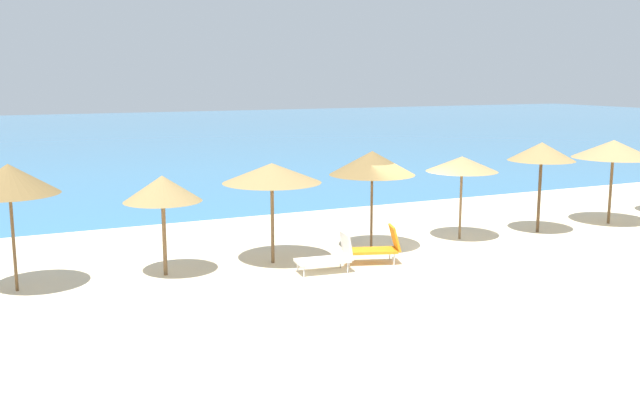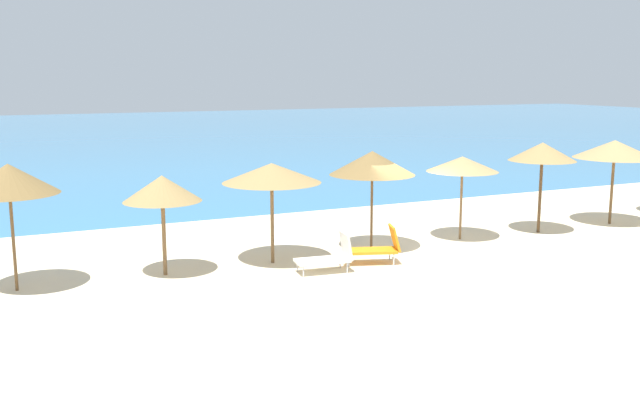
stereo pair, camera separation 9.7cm
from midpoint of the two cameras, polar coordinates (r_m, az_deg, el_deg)
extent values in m
plane|color=beige|center=(20.29, 7.50, -4.13)|extent=(160.00, 160.00, 0.00)
cube|color=teal|center=(61.07, -14.78, 5.04)|extent=(160.00, 73.22, 0.01)
cylinder|color=brown|center=(17.70, -23.25, -2.94)|extent=(0.07, 0.07, 2.42)
cone|color=olive|center=(17.46, -23.57, 1.56)|extent=(2.21, 2.21, 0.69)
cylinder|color=brown|center=(18.00, -12.26, -2.79)|extent=(0.10, 0.10, 2.02)
cone|color=#9E7F4C|center=(17.78, -12.40, 0.92)|extent=(1.93, 1.93, 0.64)
cylinder|color=brown|center=(18.74, -3.71, -1.63)|extent=(0.09, 0.09, 2.30)
cone|color=#9E7F4C|center=(18.53, -3.75, 2.19)|extent=(2.60, 2.60, 0.51)
cylinder|color=brown|center=(20.13, 4.31, -0.80)|extent=(0.07, 0.07, 2.32)
cone|color=olive|center=(19.93, 4.36, 2.99)|extent=(2.42, 2.42, 0.67)
cylinder|color=brown|center=(21.86, 11.38, -0.24)|extent=(0.07, 0.07, 2.22)
cone|color=tan|center=(21.68, 11.49, 2.85)|extent=(2.15, 2.15, 0.45)
cylinder|color=brown|center=(23.39, 17.36, 0.43)|extent=(0.10, 0.10, 2.44)
cone|color=#9E7F4C|center=(23.21, 17.54, 3.73)|extent=(2.08, 2.08, 0.57)
cylinder|color=brown|center=(25.58, 22.48, 0.83)|extent=(0.09, 0.09, 2.37)
cone|color=tan|center=(25.42, 22.67, 3.79)|extent=(2.66, 2.66, 0.59)
cube|color=white|center=(17.95, 0.33, -4.87)|extent=(1.42, 0.78, 0.07)
cube|color=white|center=(18.08, 2.26, -3.67)|extent=(0.25, 0.64, 0.68)
cylinder|color=silver|center=(18.08, -1.67, -5.34)|extent=(0.04, 0.04, 0.28)
cylinder|color=silver|center=(17.59, -1.18, -5.78)|extent=(0.04, 0.04, 0.28)
cylinder|color=silver|center=(18.43, 1.78, -5.05)|extent=(0.04, 0.04, 0.28)
cylinder|color=silver|center=(17.94, 2.36, -5.47)|extent=(0.04, 0.04, 0.28)
cube|color=orange|center=(18.83, 4.15, -4.09)|extent=(1.53, 1.03, 0.07)
cube|color=orange|center=(18.89, 6.15, -3.03)|extent=(0.42, 0.67, 0.66)
cylinder|color=silver|center=(19.04, 2.23, -4.51)|extent=(0.04, 0.04, 0.31)
cylinder|color=silver|center=(18.53, 2.47, -4.91)|extent=(0.04, 0.04, 0.31)
cylinder|color=silver|center=(19.25, 5.76, -4.39)|extent=(0.04, 0.04, 0.31)
cylinder|color=silver|center=(18.75, 6.10, -4.79)|extent=(0.04, 0.04, 0.31)
camera|label=1|loc=(0.05, -89.86, 0.02)|focal=39.88mm
camera|label=2|loc=(0.05, 90.14, -0.02)|focal=39.88mm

